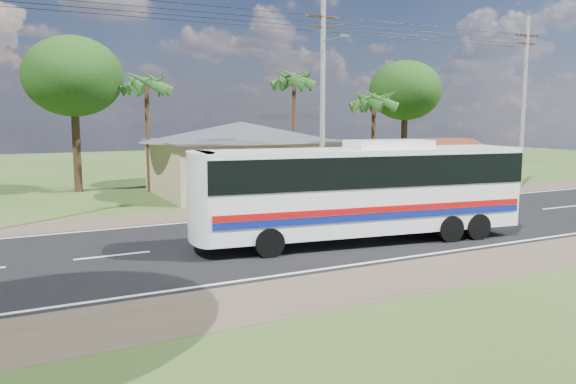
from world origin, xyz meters
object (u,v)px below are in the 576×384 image
person (438,184)px  waiting_shed (441,148)px  motorcycle (465,190)px  coach_bus (364,184)px

person → waiting_shed: bearing=-113.5°
waiting_shed → person: bearing=-132.9°
waiting_shed → motorcycle: size_ratio=3.06×
waiting_shed → person: (-3.48, -3.75, -1.79)m
motorcycle → person: size_ratio=0.90×
coach_bus → motorcycle: size_ratio=7.37×
waiting_shed → coach_bus: size_ratio=0.41×
coach_bus → motorcycle: coach_bus is taller
waiting_shed → coach_bus: 16.79m
waiting_shed → person: 5.42m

